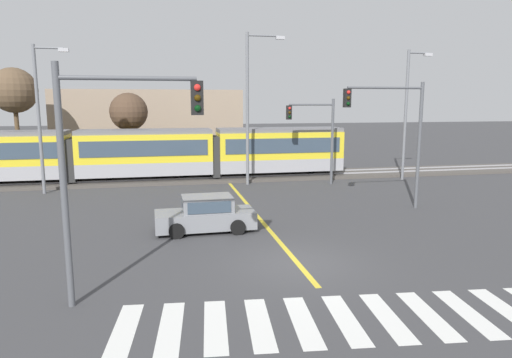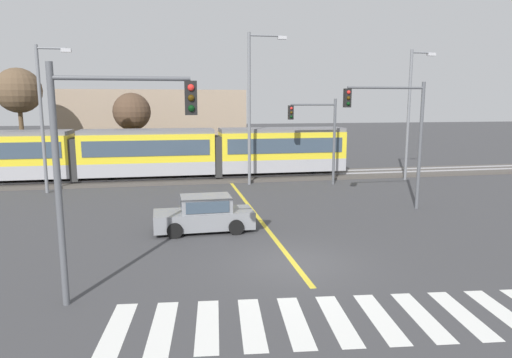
% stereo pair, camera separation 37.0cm
% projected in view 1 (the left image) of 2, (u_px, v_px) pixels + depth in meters
% --- Properties ---
extents(ground_plane, '(200.00, 200.00, 0.00)m').
position_uv_depth(ground_plane, '(298.00, 263.00, 15.61)').
color(ground_plane, '#3D3D3F').
extents(track_bed, '(120.00, 4.00, 0.18)m').
position_uv_depth(track_bed, '(226.00, 177.00, 32.83)').
color(track_bed, '#4C4742').
rests_on(track_bed, ground).
extents(rail_near, '(120.00, 0.08, 0.10)m').
position_uv_depth(rail_near, '(227.00, 177.00, 32.11)').
color(rail_near, '#939399').
rests_on(rail_near, track_bed).
extents(rail_far, '(120.00, 0.08, 0.10)m').
position_uv_depth(rail_far, '(224.00, 174.00, 33.50)').
color(rail_far, '#939399').
rests_on(rail_far, track_bed).
extents(light_rail_tram, '(28.00, 2.64, 3.43)m').
position_uv_depth(light_rail_tram, '(146.00, 152.00, 31.39)').
color(light_rail_tram, '#9E9EA3').
rests_on(light_rail_tram, track_bed).
extents(crosswalk_stripe_0, '(0.84, 2.84, 0.01)m').
position_uv_depth(crosswalk_stripe_0, '(124.00, 330.00, 11.05)').
color(crosswalk_stripe_0, silver).
rests_on(crosswalk_stripe_0, ground).
extents(crosswalk_stripe_1, '(0.84, 2.84, 0.01)m').
position_uv_depth(crosswalk_stripe_1, '(170.00, 328.00, 11.16)').
color(crosswalk_stripe_1, silver).
rests_on(crosswalk_stripe_1, ground).
extents(crosswalk_stripe_2, '(0.84, 2.84, 0.01)m').
position_uv_depth(crosswalk_stripe_2, '(215.00, 325.00, 11.27)').
color(crosswalk_stripe_2, silver).
rests_on(crosswalk_stripe_2, ground).
extents(crosswalk_stripe_3, '(0.84, 2.84, 0.01)m').
position_uv_depth(crosswalk_stripe_3, '(260.00, 323.00, 11.39)').
color(crosswalk_stripe_3, silver).
rests_on(crosswalk_stripe_3, ground).
extents(crosswalk_stripe_4, '(0.84, 2.84, 0.01)m').
position_uv_depth(crosswalk_stripe_4, '(303.00, 321.00, 11.50)').
color(crosswalk_stripe_4, silver).
rests_on(crosswalk_stripe_4, ground).
extents(crosswalk_stripe_5, '(0.84, 2.84, 0.01)m').
position_uv_depth(crosswalk_stripe_5, '(345.00, 319.00, 11.61)').
color(crosswalk_stripe_5, silver).
rests_on(crosswalk_stripe_5, ground).
extents(crosswalk_stripe_6, '(0.84, 2.84, 0.01)m').
position_uv_depth(crosswalk_stripe_6, '(387.00, 317.00, 11.72)').
color(crosswalk_stripe_6, silver).
rests_on(crosswalk_stripe_6, ground).
extents(crosswalk_stripe_7, '(0.84, 2.84, 0.01)m').
position_uv_depth(crosswalk_stripe_7, '(428.00, 315.00, 11.84)').
color(crosswalk_stripe_7, silver).
rests_on(crosswalk_stripe_7, ground).
extents(crosswalk_stripe_8, '(0.84, 2.84, 0.01)m').
position_uv_depth(crosswalk_stripe_8, '(468.00, 313.00, 11.95)').
color(crosswalk_stripe_8, silver).
rests_on(crosswalk_stripe_8, ground).
extents(crosswalk_stripe_9, '(0.84, 2.84, 0.01)m').
position_uv_depth(crosswalk_stripe_9, '(507.00, 311.00, 12.06)').
color(crosswalk_stripe_9, silver).
rests_on(crosswalk_stripe_9, ground).
extents(lane_centre_line, '(0.20, 18.00, 0.01)m').
position_uv_depth(lane_centre_line, '(257.00, 215.00, 22.23)').
color(lane_centre_line, gold).
rests_on(lane_centre_line, ground).
extents(sedan_crossing, '(4.23, 1.98, 1.52)m').
position_uv_depth(sedan_crossing, '(206.00, 215.00, 19.43)').
color(sedan_crossing, gray).
rests_on(sedan_crossing, ground).
extents(traffic_light_near_left, '(3.75, 0.38, 6.46)m').
position_uv_depth(traffic_light_near_left, '(110.00, 148.00, 11.90)').
color(traffic_light_near_left, '#515459').
rests_on(traffic_light_near_left, ground).
extents(traffic_light_mid_right, '(4.25, 0.38, 6.45)m').
position_uv_depth(traffic_light_mid_right, '(395.00, 125.00, 22.81)').
color(traffic_light_mid_right, '#515459').
rests_on(traffic_light_mid_right, ground).
extents(traffic_light_far_right, '(3.25, 0.38, 5.68)m').
position_uv_depth(traffic_light_far_right, '(317.00, 128.00, 29.88)').
color(traffic_light_far_right, '#515459').
rests_on(traffic_light_far_right, ground).
extents(street_lamp_west, '(2.02, 0.28, 8.74)m').
position_uv_depth(street_lamp_west, '(41.00, 111.00, 26.77)').
color(street_lamp_west, slate).
rests_on(street_lamp_west, ground).
extents(street_lamp_centre, '(2.55, 0.28, 9.85)m').
position_uv_depth(street_lamp_centre, '(251.00, 100.00, 29.69)').
color(street_lamp_centre, slate).
rests_on(street_lamp_centre, ground).
extents(street_lamp_east, '(1.83, 0.28, 8.98)m').
position_uv_depth(street_lamp_east, '(408.00, 108.00, 31.74)').
color(street_lamp_east, slate).
rests_on(street_lamp_east, ground).
extents(bare_tree_far_west, '(3.29, 3.29, 7.94)m').
position_uv_depth(bare_tree_far_west, '(14.00, 91.00, 33.20)').
color(bare_tree_far_west, brown).
rests_on(bare_tree_far_west, ground).
extents(bare_tree_west, '(2.84, 2.84, 6.16)m').
position_uv_depth(bare_tree_west, '(129.00, 112.00, 34.34)').
color(bare_tree_west, brown).
rests_on(bare_tree_west, ground).
extents(building_backdrop_far, '(16.46, 6.00, 6.53)m').
position_uv_depth(building_backdrop_far, '(150.00, 126.00, 42.28)').
color(building_backdrop_far, gray).
rests_on(building_backdrop_far, ground).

